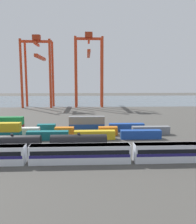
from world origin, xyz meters
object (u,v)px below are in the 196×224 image
object	(u,v)px
shipping_container_1	(0,136)
shipping_container_9	(108,131)
freight_tank_row	(12,143)
passenger_train	(80,153)
gantry_crane_west	(38,64)
shipping_container_3	(48,135)
gantry_crane_central	(89,62)

from	to	relation	value
shipping_container_1	shipping_container_9	bearing A→B (deg)	9.71
shipping_container_9	freight_tank_row	bearing A→B (deg)	-145.84
freight_tank_row	shipping_container_9	size ratio (longest dim) A/B	7.67
passenger_train	gantry_crane_west	distance (m)	116.50
shipping_container_3	gantry_crane_west	distance (m)	95.56
gantry_crane_central	freight_tank_row	bearing A→B (deg)	-101.07
shipping_container_1	shipping_container_3	xyz separation A→B (m)	(13.85, 0.00, 0.00)
passenger_train	freight_tank_row	xyz separation A→B (m)	(-16.82, 8.48, 0.00)
passenger_train	shipping_container_1	size ratio (longest dim) A/B	5.43
gantry_crane_west	gantry_crane_central	distance (m)	33.22
freight_tank_row	gantry_crane_central	size ratio (longest dim) A/B	0.97
gantry_crane_west	gantry_crane_central	bearing A→B (deg)	1.30
passenger_train	shipping_container_1	world-z (taller)	passenger_train
passenger_train	shipping_container_3	distance (m)	22.40
passenger_train	shipping_container_1	distance (m)	31.20
shipping_container_1	gantry_crane_west	bearing A→B (deg)	93.91
shipping_container_1	gantry_crane_west	size ratio (longest dim) A/B	0.26
shipping_container_3	shipping_container_9	xyz separation A→B (m)	(18.33, 5.51, 0.00)
freight_tank_row	shipping_container_9	distance (m)	30.30
shipping_container_9	passenger_train	bearing A→B (deg)	-107.92
gantry_crane_west	shipping_container_3	bearing A→B (deg)	-77.43
shipping_container_1	shipping_container_3	size ratio (longest dim) A/B	1.00
passenger_train	gantry_crane_west	size ratio (longest dim) A/B	1.43
passenger_train	shipping_container_3	bearing A→B (deg)	116.80
shipping_container_3	gantry_crane_central	distance (m)	95.51
passenger_train	shipping_container_3	world-z (taller)	passenger_train
shipping_container_9	gantry_crane_west	xyz separation A→B (m)	(-38.31, 84.11, 26.50)
passenger_train	shipping_container_9	xyz separation A→B (m)	(8.24, 25.49, -0.84)
shipping_container_9	shipping_container_1	bearing A→B (deg)	-170.29
passenger_train	freight_tank_row	size ratio (longest dim) A/B	1.42
gantry_crane_west	shipping_container_9	bearing A→B (deg)	-65.51
shipping_container_3	gantry_crane_west	size ratio (longest dim) A/B	0.26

